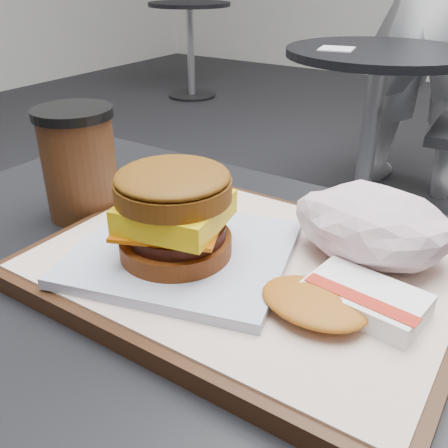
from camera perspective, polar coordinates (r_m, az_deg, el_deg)
customer_table at (r=0.57m, az=-3.96°, el=-23.83°), size 0.80×0.60×0.77m
serving_tray at (r=0.46m, az=2.44°, el=-5.17°), size 0.38×0.28×0.02m
breakfast_sandwich at (r=0.44m, az=-5.38°, el=0.17°), size 0.23×0.21×0.09m
hash_brown at (r=0.40m, az=13.35°, el=-8.48°), size 0.12×0.10×0.02m
crumpled_wrapper at (r=0.47m, az=16.75°, el=-0.13°), size 0.14×0.11×0.06m
coffee_cup at (r=0.58m, az=-16.21°, el=6.75°), size 0.09×0.09×0.13m
neighbor_table at (r=2.07m, az=16.76°, el=13.14°), size 0.70×0.70×0.75m
napkin at (r=1.97m, az=12.75°, el=18.95°), size 0.14×0.14×0.00m
bg_table_mid at (r=4.38m, az=-3.90°, el=21.53°), size 0.66×0.66×0.75m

